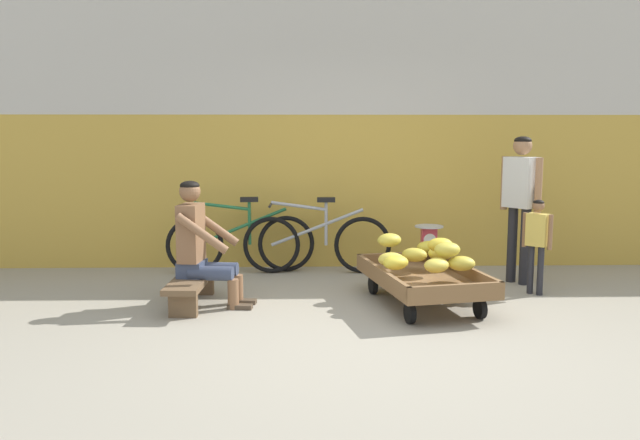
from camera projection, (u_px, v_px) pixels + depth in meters
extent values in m
plane|color=gray|center=(370.00, 341.00, 4.81)|extent=(80.00, 80.00, 0.00)
cube|color=gold|center=(346.00, 191.00, 7.52)|extent=(16.00, 0.30, 1.77)
cube|color=beige|center=(347.00, 49.00, 7.30)|extent=(16.00, 0.30, 1.49)
cube|color=brown|center=(423.00, 280.00, 5.77)|extent=(1.11, 1.58, 0.05)
cube|color=brown|center=(381.00, 274.00, 5.67)|extent=(0.32, 1.42, 0.10)
cube|color=brown|center=(464.00, 270.00, 5.85)|extent=(0.32, 1.42, 0.10)
cube|color=brown|center=(397.00, 257.00, 6.44)|extent=(0.83, 0.20, 0.10)
cube|color=brown|center=(456.00, 290.00, 5.08)|extent=(0.83, 0.20, 0.10)
cylinder|color=black|center=(373.00, 285.00, 6.21)|extent=(0.08, 0.19, 0.18)
cylinder|color=black|center=(433.00, 281.00, 6.35)|extent=(0.08, 0.19, 0.18)
cylinder|color=black|center=(410.00, 313.00, 5.23)|extent=(0.08, 0.19, 0.18)
cylinder|color=black|center=(480.00, 308.00, 5.37)|extent=(0.08, 0.19, 0.18)
ellipsoid|color=yellow|center=(396.00, 263.00, 5.62)|extent=(0.30, 0.27, 0.13)
ellipsoid|color=gold|center=(461.00, 263.00, 5.58)|extent=(0.26, 0.21, 0.13)
ellipsoid|color=gold|center=(414.00, 255.00, 5.97)|extent=(0.29, 0.25, 0.13)
ellipsoid|color=yellow|center=(437.00, 265.00, 5.50)|extent=(0.30, 0.28, 0.13)
ellipsoid|color=yellow|center=(391.00, 260.00, 5.75)|extent=(0.26, 0.21, 0.13)
ellipsoid|color=gold|center=(440.00, 253.00, 6.04)|extent=(0.26, 0.21, 0.13)
ellipsoid|color=yellow|center=(429.00, 247.00, 6.37)|extent=(0.27, 0.23, 0.13)
ellipsoid|color=gold|center=(440.00, 245.00, 5.82)|extent=(0.27, 0.23, 0.13)
ellipsoid|color=gold|center=(447.00, 250.00, 5.58)|extent=(0.28, 0.25, 0.13)
ellipsoid|color=gold|center=(389.00, 240.00, 6.01)|extent=(0.29, 0.26, 0.13)
cube|color=brown|center=(192.00, 279.00, 5.78)|extent=(0.34, 1.11, 0.05)
cube|color=brown|center=(201.00, 283.00, 6.18)|extent=(0.24, 0.09, 0.22)
cube|color=brown|center=(183.00, 304.00, 5.42)|extent=(0.24, 0.09, 0.22)
cylinder|color=brown|center=(238.00, 289.00, 5.85)|extent=(0.10, 0.10, 0.27)
cube|color=#4C3D2D|center=(244.00, 301.00, 5.86)|extent=(0.23, 0.12, 0.04)
cylinder|color=#38425B|center=(216.00, 269.00, 5.84)|extent=(0.41, 0.18, 0.13)
cylinder|color=brown|center=(233.00, 294.00, 5.67)|extent=(0.10, 0.10, 0.27)
cube|color=#4C3D2D|center=(240.00, 307.00, 5.68)|extent=(0.23, 0.12, 0.04)
cylinder|color=#38425B|center=(211.00, 273.00, 5.66)|extent=(0.41, 0.18, 0.13)
cube|color=#38425B|center=(192.00, 269.00, 5.77)|extent=(0.25, 0.31, 0.14)
cube|color=brown|center=(191.00, 233.00, 5.72)|extent=(0.22, 0.34, 0.52)
cylinder|color=brown|center=(214.00, 227.00, 5.90)|extent=(0.48, 0.13, 0.36)
cylinder|color=brown|center=(202.00, 234.00, 5.51)|extent=(0.48, 0.13, 0.36)
sphere|color=brown|center=(190.00, 191.00, 5.67)|extent=(0.19, 0.19, 0.19)
ellipsoid|color=black|center=(190.00, 186.00, 5.67)|extent=(0.17, 0.17, 0.09)
cube|color=gold|center=(428.00, 267.00, 6.76)|extent=(0.36, 0.28, 0.30)
cylinder|color=#28282D|center=(429.00, 251.00, 6.74)|extent=(0.20, 0.20, 0.03)
cube|color=#C6384C|center=(429.00, 239.00, 6.72)|extent=(0.16, 0.10, 0.24)
cylinder|color=white|center=(430.00, 240.00, 6.67)|extent=(0.13, 0.01, 0.13)
cylinder|color=#B2B5BA|center=(429.00, 226.00, 6.70)|extent=(0.30, 0.30, 0.01)
torus|color=black|center=(195.00, 246.00, 7.06)|extent=(0.64, 0.11, 0.64)
torus|color=black|center=(286.00, 244.00, 7.18)|extent=(0.64, 0.11, 0.64)
cylinder|color=#236B3D|center=(241.00, 227.00, 7.09)|extent=(1.03, 0.13, 0.43)
cylinder|color=#236B3D|center=(249.00, 223.00, 7.10)|extent=(0.04, 0.04, 0.48)
cylinder|color=#236B3D|center=(222.00, 206.00, 7.04)|extent=(0.62, 0.09, 0.12)
cube|color=black|center=(249.00, 199.00, 7.06)|extent=(0.21, 0.12, 0.05)
cylinder|color=black|center=(194.00, 205.00, 7.00)|extent=(0.07, 0.48, 0.03)
torus|color=black|center=(272.00, 245.00, 7.10)|extent=(0.64, 0.07, 0.64)
torus|color=black|center=(363.00, 245.00, 7.10)|extent=(0.64, 0.07, 0.64)
cylinder|color=#9EA0A5|center=(317.00, 227.00, 7.07)|extent=(1.03, 0.06, 0.43)
cylinder|color=#9EA0A5|center=(326.00, 224.00, 7.06)|extent=(0.04, 0.04, 0.48)
cylinder|color=#9EA0A5|center=(299.00, 206.00, 7.04)|extent=(0.62, 0.05, 0.12)
cube|color=black|center=(326.00, 200.00, 7.03)|extent=(0.20, 0.10, 0.05)
cylinder|color=black|center=(271.00, 204.00, 7.03)|extent=(0.04, 0.48, 0.03)
cylinder|color=#232328|center=(525.00, 247.00, 6.55)|extent=(0.10, 0.10, 0.80)
cylinder|color=#232328|center=(512.00, 244.00, 6.68)|extent=(0.10, 0.10, 0.80)
cube|color=silver|center=(521.00, 182.00, 6.52)|extent=(0.35, 0.38, 0.52)
cylinder|color=#9E704C|center=(538.00, 186.00, 6.36)|extent=(0.07, 0.07, 0.56)
cylinder|color=#9E704C|center=(504.00, 183.00, 6.70)|extent=(0.07, 0.07, 0.56)
sphere|color=#9E704C|center=(523.00, 146.00, 6.47)|extent=(0.19, 0.19, 0.19)
ellipsoid|color=black|center=(523.00, 141.00, 6.47)|extent=(0.17, 0.17, 0.09)
cylinder|color=#232328|center=(540.00, 271.00, 6.14)|extent=(0.06, 0.06, 0.48)
cylinder|color=#232328|center=(531.00, 269.00, 6.20)|extent=(0.06, 0.06, 0.48)
cube|color=gold|center=(537.00, 230.00, 6.11)|extent=(0.22, 0.22, 0.31)
cylinder|color=brown|center=(550.00, 232.00, 6.04)|extent=(0.04, 0.04, 0.34)
cylinder|color=brown|center=(525.00, 230.00, 6.20)|extent=(0.04, 0.04, 0.34)
sphere|color=brown|center=(538.00, 206.00, 6.08)|extent=(0.11, 0.11, 0.11)
ellipsoid|color=black|center=(539.00, 202.00, 6.08)|extent=(0.11, 0.11, 0.05)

